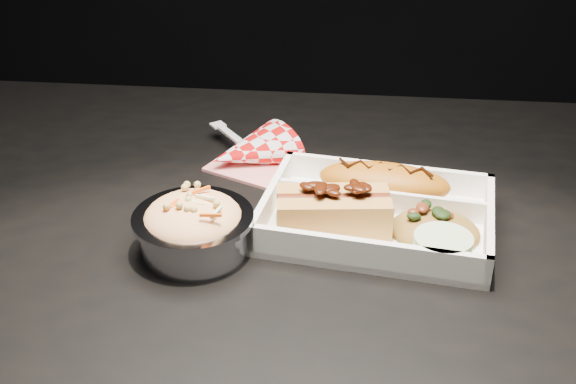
# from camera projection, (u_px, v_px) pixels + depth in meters

# --- Properties ---
(dining_table) EXTENTS (1.20, 0.80, 0.75)m
(dining_table) POSITION_uv_depth(u_px,v_px,m) (335.00, 290.00, 0.86)
(dining_table) COLOR black
(dining_table) RESTS_ON ground
(food_tray) EXTENTS (0.27, 0.21, 0.04)m
(food_tray) POSITION_uv_depth(u_px,v_px,m) (377.00, 219.00, 0.81)
(food_tray) COLOR white
(food_tray) RESTS_ON dining_table
(fried_pastry) EXTENTS (0.16, 0.08, 0.04)m
(fried_pastry) POSITION_uv_depth(u_px,v_px,m) (384.00, 182.00, 0.85)
(fried_pastry) COLOR #B06011
(fried_pastry) RESTS_ON food_tray
(hotdog) EXTENTS (0.13, 0.07, 0.06)m
(hotdog) POSITION_uv_depth(u_px,v_px,m) (333.00, 208.00, 0.78)
(hotdog) COLOR #CD9046
(hotdog) RESTS_ON food_tray
(fried_rice_mound) EXTENTS (0.11, 0.09, 0.03)m
(fried_rice_mound) POSITION_uv_depth(u_px,v_px,m) (436.00, 222.00, 0.78)
(fried_rice_mound) COLOR olive
(fried_rice_mound) RESTS_ON food_tray
(cupcake_liner) EXTENTS (0.06, 0.06, 0.03)m
(cupcake_liner) POSITION_uv_depth(u_px,v_px,m) (442.00, 249.00, 0.73)
(cupcake_liner) COLOR beige
(cupcake_liner) RESTS_ON food_tray
(foil_coleslaw_cup) EXTENTS (0.13, 0.13, 0.07)m
(foil_coleslaw_cup) POSITION_uv_depth(u_px,v_px,m) (194.00, 225.00, 0.75)
(foil_coleslaw_cup) COLOR silver
(foil_coleslaw_cup) RESTS_ON dining_table
(napkin_fork) EXTENTS (0.15, 0.16, 0.10)m
(napkin_fork) POSITION_uv_depth(u_px,v_px,m) (250.00, 152.00, 0.94)
(napkin_fork) COLOR red
(napkin_fork) RESTS_ON dining_table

